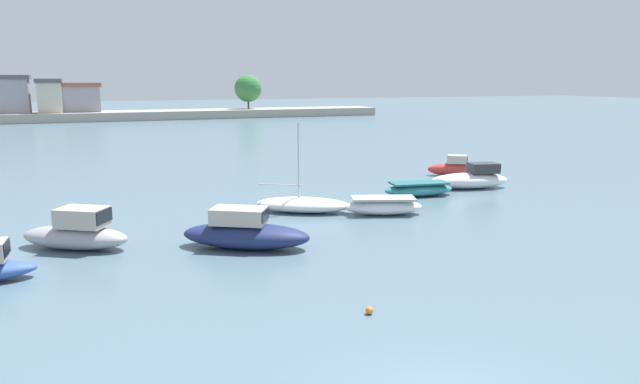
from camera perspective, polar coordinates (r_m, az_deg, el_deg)
moored_boat_2 at (r=25.87m, az=-23.31°, el=-3.83°), size 4.93×3.97×1.77m
moored_boat_3 at (r=24.09m, az=-7.56°, el=-4.09°), size 5.73×4.51×1.72m
moored_boat_4 at (r=30.41m, az=-1.76°, el=-1.26°), size 5.42×4.23×4.80m
moored_boat_5 at (r=30.02m, az=6.38°, el=-1.42°), size 4.43×2.91×0.92m
moored_boat_6 at (r=35.15m, az=9.91°, el=0.28°), size 4.55×2.28×0.85m
moored_boat_7 at (r=38.35m, az=14.96°, el=1.28°), size 5.58×3.08×1.65m
moored_boat_8 at (r=43.03m, az=13.31°, el=2.37°), size 3.79×2.89×1.54m
mooring_buoy_1 at (r=17.55m, az=4.99°, el=-11.80°), size 0.24×0.24×0.24m
mooring_buoy_4 at (r=30.62m, az=-10.73°, el=-1.89°), size 0.27×0.27×0.27m
distant_shoreline at (r=108.20m, az=-19.30°, el=7.90°), size 93.73×8.87×8.06m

